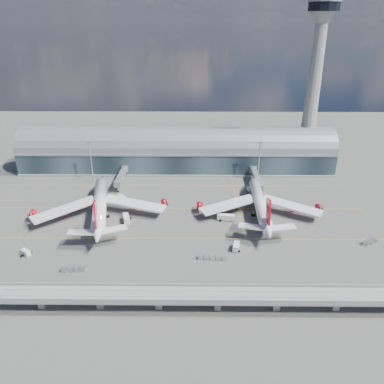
{
  "coord_description": "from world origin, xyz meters",
  "views": [
    {
      "loc": [
        12.26,
        -154.68,
        89.41
      ],
      "look_at": [
        10.65,
        10.0,
        14.0
      ],
      "focal_mm": 35.0,
      "sensor_mm": 36.0,
      "label": 1
    }
  ],
  "objects_px": {
    "floodlight_mast_left": "(91,161)",
    "service_truck_3": "(236,247)",
    "airliner_left": "(100,205)",
    "service_truck_2": "(226,217)",
    "control_tower": "(313,88)",
    "service_truck_0": "(126,219)",
    "cargo_train_1": "(212,258)",
    "floodlight_mast_right": "(259,161)",
    "airliner_right": "(260,204)",
    "cargo_train_2": "(370,242)",
    "cargo_train_0": "(74,269)",
    "service_truck_5": "(122,198)",
    "service_truck_4": "(250,189)",
    "service_truck_1": "(26,253)"
  },
  "relations": [
    {
      "from": "airliner_left",
      "to": "service_truck_5",
      "type": "bearing_deg",
      "value": 57.18
    },
    {
      "from": "service_truck_3",
      "to": "cargo_train_1",
      "type": "relative_size",
      "value": 0.5
    },
    {
      "from": "service_truck_3",
      "to": "cargo_train_0",
      "type": "bearing_deg",
      "value": -152.11
    },
    {
      "from": "service_truck_2",
      "to": "floodlight_mast_right",
      "type": "bearing_deg",
      "value": -15.69
    },
    {
      "from": "cargo_train_2",
      "to": "floodlight_mast_left",
      "type": "bearing_deg",
      "value": 88.65
    },
    {
      "from": "service_truck_0",
      "to": "service_truck_2",
      "type": "xyz_separation_m",
      "value": [
        48.73,
        2.15,
        -0.11
      ]
    },
    {
      "from": "airliner_right",
      "to": "cargo_train_1",
      "type": "height_order",
      "value": "airliner_right"
    },
    {
      "from": "control_tower",
      "to": "airliner_left",
      "type": "xyz_separation_m",
      "value": [
        -120.15,
        -72.36,
        -45.4
      ]
    },
    {
      "from": "airliner_right",
      "to": "cargo_train_2",
      "type": "height_order",
      "value": "airliner_right"
    },
    {
      "from": "service_truck_0",
      "to": "cargo_train_1",
      "type": "height_order",
      "value": "service_truck_0"
    },
    {
      "from": "airliner_left",
      "to": "service_truck_5",
      "type": "xyz_separation_m",
      "value": [
        7.27,
        18.58,
        -4.78
      ]
    },
    {
      "from": "airliner_right",
      "to": "cargo_train_1",
      "type": "relative_size",
      "value": 5.53
    },
    {
      "from": "airliner_left",
      "to": "service_truck_2",
      "type": "relative_size",
      "value": 8.17
    },
    {
      "from": "cargo_train_1",
      "to": "service_truck_4",
      "type": "bearing_deg",
      "value": -24.0
    },
    {
      "from": "control_tower",
      "to": "service_truck_3",
      "type": "bearing_deg",
      "value": -118.49
    },
    {
      "from": "control_tower",
      "to": "service_truck_0",
      "type": "relative_size",
      "value": 12.35
    },
    {
      "from": "airliner_left",
      "to": "service_truck_3",
      "type": "distance_m",
      "value": 71.45
    },
    {
      "from": "airliner_left",
      "to": "floodlight_mast_right",
      "type": "bearing_deg",
      "value": 16.07
    },
    {
      "from": "cargo_train_1",
      "to": "cargo_train_2",
      "type": "xyz_separation_m",
      "value": [
        70.17,
        12.97,
        0.11
      ]
    },
    {
      "from": "service_truck_0",
      "to": "service_truck_4",
      "type": "xyz_separation_m",
      "value": [
        64.8,
        36.39,
        -0.4
      ]
    },
    {
      "from": "service_truck_5",
      "to": "service_truck_4",
      "type": "bearing_deg",
      "value": -32.68
    },
    {
      "from": "control_tower",
      "to": "floodlight_mast_left",
      "type": "distance_m",
      "value": 143.01
    },
    {
      "from": "floodlight_mast_left",
      "to": "airliner_right",
      "type": "distance_m",
      "value": 103.62
    },
    {
      "from": "cargo_train_0",
      "to": "floodlight_mast_left",
      "type": "bearing_deg",
      "value": 14.49
    },
    {
      "from": "airliner_right",
      "to": "service_truck_0",
      "type": "xyz_separation_m",
      "value": [
        -66.1,
        -8.72,
        -3.79
      ]
    },
    {
      "from": "control_tower",
      "to": "cargo_train_1",
      "type": "distance_m",
      "value": 137.16
    },
    {
      "from": "floodlight_mast_right",
      "to": "cargo_train_0",
      "type": "relative_size",
      "value": 2.58
    },
    {
      "from": "service_truck_1",
      "to": "cargo_train_0",
      "type": "distance_m",
      "value": 25.64
    },
    {
      "from": "service_truck_3",
      "to": "service_truck_4",
      "type": "xyz_separation_m",
      "value": [
        13.63,
        60.22,
        -0.11
      ]
    },
    {
      "from": "service_truck_0",
      "to": "airliner_right",
      "type": "bearing_deg",
      "value": -7.26
    },
    {
      "from": "service_truck_3",
      "to": "service_truck_2",
      "type": "bearing_deg",
      "value": 109.52
    },
    {
      "from": "cargo_train_2",
      "to": "service_truck_3",
      "type": "bearing_deg",
      "value": 119.92
    },
    {
      "from": "airliner_left",
      "to": "service_truck_2",
      "type": "distance_m",
      "value": 62.8
    },
    {
      "from": "service_truck_5",
      "to": "service_truck_0",
      "type": "bearing_deg",
      "value": -117.28
    },
    {
      "from": "service_truck_4",
      "to": "cargo_train_0",
      "type": "distance_m",
      "value": 109.53
    },
    {
      "from": "floodlight_mast_left",
      "to": "airliner_left",
      "type": "relative_size",
      "value": 0.36
    },
    {
      "from": "airliner_left",
      "to": "service_truck_5",
      "type": "distance_m",
      "value": 20.51
    },
    {
      "from": "floodlight_mast_left",
      "to": "airliner_right",
      "type": "height_order",
      "value": "floodlight_mast_left"
    },
    {
      "from": "floodlight_mast_left",
      "to": "airliner_right",
      "type": "relative_size",
      "value": 0.39
    },
    {
      "from": "airliner_left",
      "to": "service_truck_2",
      "type": "bearing_deg",
      "value": -14.49
    },
    {
      "from": "airliner_left",
      "to": "cargo_train_2",
      "type": "bearing_deg",
      "value": -22.28
    },
    {
      "from": "floodlight_mast_right",
      "to": "service_truck_1",
      "type": "bearing_deg",
      "value": -144.01
    },
    {
      "from": "service_truck_5",
      "to": "cargo_train_0",
      "type": "bearing_deg",
      "value": -139.11
    },
    {
      "from": "service_truck_3",
      "to": "service_truck_1",
      "type": "bearing_deg",
      "value": -162.48
    },
    {
      "from": "airliner_right",
      "to": "service_truck_1",
      "type": "height_order",
      "value": "airliner_right"
    },
    {
      "from": "airliner_left",
      "to": "cargo_train_0",
      "type": "height_order",
      "value": "airliner_left"
    },
    {
      "from": "control_tower",
      "to": "cargo_train_0",
      "type": "xyz_separation_m",
      "value": [
        -120.29,
        -117.57,
        -50.78
      ]
    },
    {
      "from": "airliner_left",
      "to": "service_truck_4",
      "type": "xyz_separation_m",
      "value": [
        78.61,
        30.91,
        -4.94
      ]
    },
    {
      "from": "floodlight_mast_right",
      "to": "service_truck_3",
      "type": "height_order",
      "value": "floodlight_mast_right"
    },
    {
      "from": "floodlight_mast_left",
      "to": "service_truck_3",
      "type": "height_order",
      "value": "floodlight_mast_left"
    }
  ]
}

